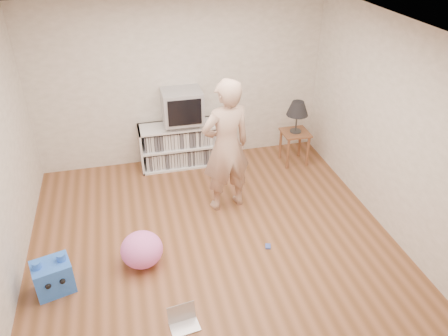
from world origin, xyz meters
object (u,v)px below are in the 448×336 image
(plush_blue, at_px, (53,276))
(plush_pink, at_px, (142,250))
(table_lamp, at_px, (298,109))
(person, at_px, (226,147))
(side_table, at_px, (295,139))
(media_unit, at_px, (184,144))
(crt_tv, at_px, (182,106))
(dvd_deck, at_px, (183,123))
(laptop, at_px, (183,320))

(plush_blue, xyz_separation_m, plush_pink, (0.97, 0.18, 0.01))
(table_lamp, bearing_deg, person, -146.30)
(side_table, bearing_deg, media_unit, 167.51)
(crt_tv, height_order, plush_blue, crt_tv)
(crt_tv, bearing_deg, plush_blue, -127.79)
(media_unit, bearing_deg, dvd_deck, -90.00)
(person, bearing_deg, dvd_deck, -85.41)
(laptop, distance_m, plush_pink, 1.04)
(crt_tv, distance_m, table_lamp, 1.78)
(crt_tv, bearing_deg, dvd_deck, 90.00)
(table_lamp, bearing_deg, side_table, 0.00)
(media_unit, distance_m, table_lamp, 1.88)
(table_lamp, height_order, plush_blue, table_lamp)
(crt_tv, xyz_separation_m, table_lamp, (1.74, -0.37, -0.08))
(laptop, xyz_separation_m, plush_blue, (-1.29, 0.79, 0.14))
(laptop, bearing_deg, person, 56.87)
(dvd_deck, distance_m, table_lamp, 1.79)
(plush_pink, bearing_deg, dvd_deck, 68.43)
(person, distance_m, plush_blue, 2.57)
(laptop, height_order, plush_blue, plush_blue)
(laptop, bearing_deg, dvd_deck, 73.13)
(plush_blue, distance_m, plush_pink, 0.99)
(side_table, bearing_deg, plush_blue, -150.79)
(plush_pink, bearing_deg, media_unit, 68.57)
(side_table, bearing_deg, crt_tv, 168.11)
(person, distance_m, plush_pink, 1.69)
(media_unit, bearing_deg, side_table, -12.49)
(media_unit, bearing_deg, plush_pink, -111.43)
(side_table, distance_m, laptop, 3.63)
(laptop, bearing_deg, side_table, 43.58)
(media_unit, xyz_separation_m, dvd_deck, (0.00, -0.02, 0.39))
(plush_blue, bearing_deg, dvd_deck, 37.06)
(crt_tv, bearing_deg, side_table, -11.89)
(side_table, distance_m, table_lamp, 0.53)
(media_unit, relative_size, table_lamp, 2.72)
(media_unit, relative_size, dvd_deck, 3.11)
(crt_tv, relative_size, side_table, 1.09)
(table_lamp, bearing_deg, plush_pink, -145.14)
(table_lamp, xyz_separation_m, person, (-1.37, -0.91, -0.01))
(media_unit, relative_size, plush_blue, 3.02)
(side_table, bearing_deg, table_lamp, 180.00)
(media_unit, xyz_separation_m, table_lamp, (1.74, -0.39, 0.59))
(media_unit, relative_size, crt_tv, 2.33)
(media_unit, xyz_separation_m, laptop, (-0.54, -3.18, -0.30))
(table_lamp, xyz_separation_m, plush_pink, (-2.60, -1.81, -0.73))
(crt_tv, height_order, laptop, crt_tv)
(side_table, bearing_deg, laptop, -129.30)
(laptop, height_order, plush_pink, plush_pink)
(table_lamp, relative_size, person, 0.28)
(table_lamp, bearing_deg, crt_tv, 168.11)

